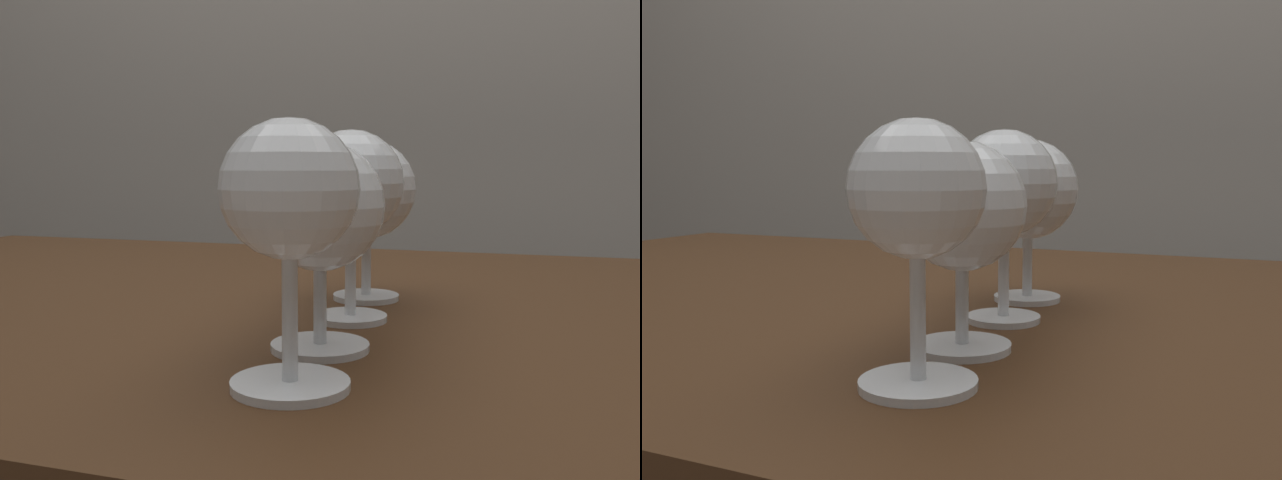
# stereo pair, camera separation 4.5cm
# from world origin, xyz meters

# --- Properties ---
(dining_table) EXTENTS (1.37, 0.77, 0.75)m
(dining_table) POSITION_xyz_m (0.00, 0.00, 0.65)
(dining_table) COLOR #472B16
(dining_table) RESTS_ON ground_plane
(wine_glass_chardonnay) EXTENTS (0.08, 0.08, 0.15)m
(wine_glass_chardonnay) POSITION_xyz_m (0.09, -0.26, 0.86)
(wine_glass_chardonnay) COLOR white
(wine_glass_chardonnay) RESTS_ON dining_table
(wine_glass_empty) EXTENTS (0.09, 0.09, 0.14)m
(wine_glass_empty) POSITION_xyz_m (0.08, -0.18, 0.84)
(wine_glass_empty) COLOR white
(wine_glass_empty) RESTS_ON dining_table
(wine_glass_cabernet) EXTENTS (0.08, 0.08, 0.15)m
(wine_glass_cabernet) POSITION_xyz_m (0.08, -0.09, 0.86)
(wine_glass_cabernet) COLOR white
(wine_glass_cabernet) RESTS_ON dining_table
(wine_glass_port) EXTENTS (0.09, 0.09, 0.15)m
(wine_glass_port) POSITION_xyz_m (0.07, 0.00, 0.85)
(wine_glass_port) COLOR white
(wine_glass_port) RESTS_ON dining_table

